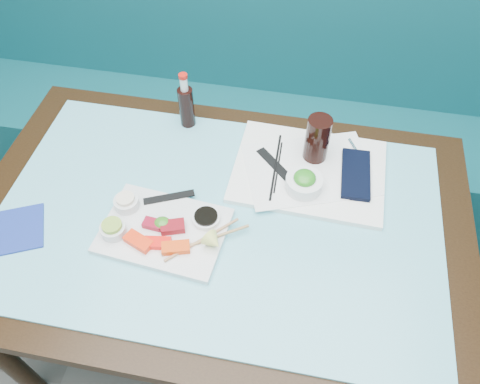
% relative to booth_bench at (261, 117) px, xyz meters
% --- Properties ---
extents(booth_bench, '(3.00, 0.56, 1.17)m').
position_rel_booth_bench_xyz_m(booth_bench, '(0.00, 0.00, 0.00)').
color(booth_bench, '#0D4F57').
rests_on(booth_bench, ground).
extents(dining_table, '(1.40, 0.90, 0.75)m').
position_rel_booth_bench_xyz_m(dining_table, '(0.00, -0.84, 0.29)').
color(dining_table, black).
rests_on(dining_table, ground).
extents(glass_top, '(1.22, 0.76, 0.01)m').
position_rel_booth_bench_xyz_m(glass_top, '(0.00, -0.84, 0.38)').
color(glass_top, '#68C0D0').
rests_on(glass_top, dining_table).
extents(sashimi_plate, '(0.35, 0.26, 0.02)m').
position_rel_booth_bench_xyz_m(sashimi_plate, '(-0.13, -0.92, 0.39)').
color(sashimi_plate, silver).
rests_on(sashimi_plate, glass_top).
extents(salmon_left, '(0.08, 0.06, 0.02)m').
position_rel_booth_bench_xyz_m(salmon_left, '(-0.18, -0.97, 0.41)').
color(salmon_left, '#FF2E0A').
rests_on(salmon_left, sashimi_plate).
extents(salmon_mid, '(0.07, 0.04, 0.02)m').
position_rel_booth_bench_xyz_m(salmon_mid, '(-0.13, -0.97, 0.41)').
color(salmon_mid, '#FF130A').
rests_on(salmon_mid, sashimi_plate).
extents(salmon_right, '(0.08, 0.05, 0.02)m').
position_rel_booth_bench_xyz_m(salmon_right, '(-0.08, -0.97, 0.41)').
color(salmon_right, '#F54109').
rests_on(salmon_right, sashimi_plate).
extents(tuna_left, '(0.05, 0.04, 0.02)m').
position_rel_booth_bench_xyz_m(tuna_left, '(-0.16, -0.91, 0.41)').
color(tuna_left, maroon).
rests_on(tuna_left, sashimi_plate).
extents(tuna_right, '(0.07, 0.06, 0.02)m').
position_rel_booth_bench_xyz_m(tuna_right, '(-0.10, -0.91, 0.41)').
color(tuna_right, maroon).
rests_on(tuna_right, sashimi_plate).
extents(seaweed_garnish, '(0.05, 0.05, 0.02)m').
position_rel_booth_bench_xyz_m(seaweed_garnish, '(-0.13, -0.91, 0.41)').
color(seaweed_garnish, '#327C1C').
rests_on(seaweed_garnish, sashimi_plate).
extents(ramekin_wasabi, '(0.08, 0.08, 0.03)m').
position_rel_booth_bench_xyz_m(ramekin_wasabi, '(-0.25, -0.95, 0.41)').
color(ramekin_wasabi, silver).
rests_on(ramekin_wasabi, sashimi_plate).
extents(wasabi_fill, '(0.06, 0.06, 0.01)m').
position_rel_booth_bench_xyz_m(wasabi_fill, '(-0.25, -0.95, 0.43)').
color(wasabi_fill, '#87AF38').
rests_on(wasabi_fill, ramekin_wasabi).
extents(ramekin_ginger, '(0.09, 0.09, 0.03)m').
position_rel_booth_bench_xyz_m(ramekin_ginger, '(-0.25, -0.86, 0.41)').
color(ramekin_ginger, silver).
rests_on(ramekin_ginger, sashimi_plate).
extents(ginger_fill, '(0.05, 0.05, 0.01)m').
position_rel_booth_bench_xyz_m(ginger_fill, '(-0.25, -0.86, 0.43)').
color(ginger_fill, beige).
rests_on(ginger_fill, ramekin_ginger).
extents(soy_dish, '(0.09, 0.09, 0.02)m').
position_rel_booth_bench_xyz_m(soy_dish, '(-0.02, -0.87, 0.41)').
color(soy_dish, white).
rests_on(soy_dish, sashimi_plate).
extents(soy_fill, '(0.06, 0.06, 0.01)m').
position_rel_booth_bench_xyz_m(soy_fill, '(-0.02, -0.87, 0.42)').
color(soy_fill, black).
rests_on(soy_fill, soy_dish).
extents(lemon_wedge, '(0.06, 0.06, 0.05)m').
position_rel_booth_bench_xyz_m(lemon_wedge, '(0.02, -0.95, 0.43)').
color(lemon_wedge, '#E9EC6F').
rests_on(lemon_wedge, sashimi_plate).
extents(chopstick_sleeve, '(0.14, 0.08, 0.00)m').
position_rel_booth_bench_xyz_m(chopstick_sleeve, '(-0.14, -0.81, 0.40)').
color(chopstick_sleeve, black).
rests_on(chopstick_sleeve, sashimi_plate).
extents(wooden_chopstick_a, '(0.16, 0.17, 0.01)m').
position_rel_booth_bench_xyz_m(wooden_chopstick_a, '(-0.02, -0.93, 0.40)').
color(wooden_chopstick_a, '#B07B52').
rests_on(wooden_chopstick_a, sashimi_plate).
extents(wooden_chopstick_b, '(0.21, 0.14, 0.01)m').
position_rel_booth_bench_xyz_m(wooden_chopstick_b, '(-0.01, -0.93, 0.40)').
color(wooden_chopstick_b, '#AA8050').
rests_on(wooden_chopstick_b, sashimi_plate).
extents(serving_tray, '(0.45, 0.34, 0.02)m').
position_rel_booth_bench_xyz_m(serving_tray, '(0.23, -0.63, 0.39)').
color(serving_tray, white).
rests_on(serving_tray, glass_top).
extents(paper_placemat, '(0.43, 0.37, 0.00)m').
position_rel_booth_bench_xyz_m(paper_placemat, '(0.23, -0.63, 0.40)').
color(paper_placemat, white).
rests_on(paper_placemat, serving_tray).
extents(seaweed_bowl, '(0.11, 0.11, 0.04)m').
position_rel_booth_bench_xyz_m(seaweed_bowl, '(0.22, -0.71, 0.42)').
color(seaweed_bowl, white).
rests_on(seaweed_bowl, serving_tray).
extents(seaweed_salad, '(0.07, 0.07, 0.03)m').
position_rel_booth_bench_xyz_m(seaweed_salad, '(0.22, -0.71, 0.45)').
color(seaweed_salad, '#29831E').
rests_on(seaweed_salad, seaweed_bowl).
extents(cola_glass, '(0.09, 0.09, 0.15)m').
position_rel_booth_bench_xyz_m(cola_glass, '(0.24, -0.58, 0.47)').
color(cola_glass, black).
rests_on(cola_glass, serving_tray).
extents(navy_pouch, '(0.09, 0.19, 0.01)m').
position_rel_booth_bench_xyz_m(navy_pouch, '(0.37, -0.63, 0.41)').
color(navy_pouch, black).
rests_on(navy_pouch, serving_tray).
extents(fork, '(0.05, 0.08, 0.01)m').
position_rel_booth_bench_xyz_m(fork, '(0.36, -0.53, 0.40)').
color(fork, white).
rests_on(fork, serving_tray).
extents(black_chopstick_a, '(0.01, 0.26, 0.01)m').
position_rel_booth_bench_xyz_m(black_chopstick_a, '(0.13, -0.64, 0.40)').
color(black_chopstick_a, black).
rests_on(black_chopstick_a, serving_tray).
extents(black_chopstick_b, '(0.01, 0.20, 0.01)m').
position_rel_booth_bench_xyz_m(black_chopstick_b, '(0.14, -0.64, 0.40)').
color(black_chopstick_b, black).
rests_on(black_chopstick_b, serving_tray).
extents(tray_sleeve, '(0.14, 0.14, 0.00)m').
position_rel_booth_bench_xyz_m(tray_sleeve, '(0.14, -0.64, 0.40)').
color(tray_sleeve, black).
rests_on(tray_sleeve, serving_tray).
extents(cola_bottle_body, '(0.06, 0.06, 0.14)m').
position_rel_booth_bench_xyz_m(cola_bottle_body, '(-0.17, -0.49, 0.45)').
color(cola_bottle_body, black).
rests_on(cola_bottle_body, glass_top).
extents(cola_bottle_neck, '(0.03, 0.03, 0.05)m').
position_rel_booth_bench_xyz_m(cola_bottle_neck, '(-0.17, -0.49, 0.54)').
color(cola_bottle_neck, white).
rests_on(cola_bottle_neck, cola_bottle_body).
extents(cola_bottle_cap, '(0.04, 0.04, 0.01)m').
position_rel_booth_bench_xyz_m(cola_bottle_cap, '(-0.17, -0.49, 0.57)').
color(cola_bottle_cap, red).
rests_on(cola_bottle_cap, cola_bottle_neck).
extents(blue_napkin, '(0.20, 0.20, 0.01)m').
position_rel_booth_bench_xyz_m(blue_napkin, '(-0.53, -0.99, 0.39)').
color(blue_napkin, navy).
rests_on(blue_napkin, glass_top).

